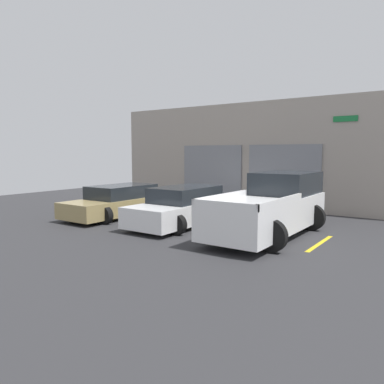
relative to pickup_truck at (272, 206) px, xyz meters
name	(u,v)px	position (x,y,z in m)	size (l,w,h in m)	color
ground_plane	(215,217)	(-3.09, 1.71, -0.86)	(28.00, 28.00, 0.00)	#2D2D30
shophouse_building	(253,156)	(-3.09, 5.00, 1.46)	(14.59, 0.68, 4.72)	#9E9389
pickup_truck	(272,206)	(0.00, 0.00, 0.00)	(2.43, 5.27, 1.85)	white
sedan_white	(184,207)	(-3.09, -0.29, -0.25)	(2.14, 4.47, 1.32)	white
sedan_side	(121,202)	(-6.17, -0.28, -0.29)	(2.12, 4.67, 1.22)	#9E8956
parking_stripe_far_left	(94,213)	(-7.72, -0.32, -0.86)	(0.12, 2.20, 0.01)	gold
parking_stripe_left	(150,220)	(-4.63, -0.32, -0.86)	(0.12, 2.20, 0.01)	gold
parking_stripe_centre	(222,230)	(-1.54, -0.32, -0.86)	(0.12, 2.20, 0.01)	gold
parking_stripe_right	(320,243)	(1.54, -0.32, -0.86)	(0.12, 2.20, 0.01)	gold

